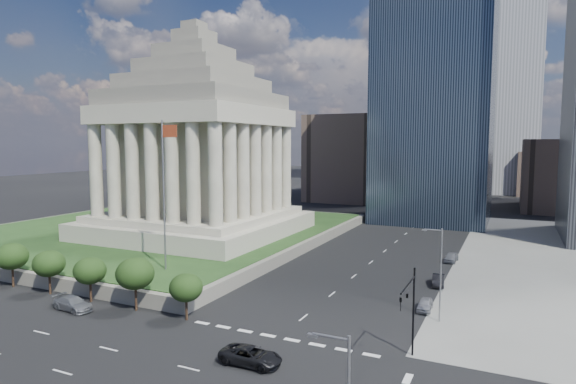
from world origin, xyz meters
The scene contains 16 objects.
ground centered at (0.00, 100.00, 0.00)m, with size 500.00×500.00×0.00m, color black.
plaza_terrace centered at (-45.00, 50.00, 0.90)m, with size 66.00×70.00×1.80m, color slate.
plaza_lawn centered at (-45.00, 50.00, 1.85)m, with size 64.00×68.00×0.10m, color #1F3A18.
war_memorial centered at (-34.00, 48.00, 21.40)m, with size 34.00×34.00×39.00m, color gray, non-canonical shape.
flagpole centered at (-21.83, 24.00, 13.11)m, with size 2.52×0.24×20.00m.
tree_row centered at (-35.50, 14.00, 3.00)m, with size 53.00×4.00×6.00m, color black, non-canonical shape.
midrise_glass centered at (2.00, 95.00, 30.00)m, with size 26.00×26.00×60.00m, color black.
building_filler_ne centered at (32.00, 130.00, 10.00)m, with size 20.00×30.00×20.00m, color brown.
building_filler_nw centered at (-30.00, 130.00, 14.00)m, with size 24.00×30.00×28.00m, color brown.
traffic_signal_ne centered at (12.50, 13.70, 5.25)m, with size 0.30×5.74×8.00m.
street_lamp_north centered at (13.33, 25.00, 5.66)m, with size 2.13×0.22×10.00m.
pickup_truck centered at (0.36, 7.86, 0.76)m, with size 2.52×5.47×1.52m, color black.
suv_grey centered at (-24.55, 11.00, 0.77)m, with size 5.29×2.15×1.54m, color slate.
parked_sedan_near centered at (11.50, 28.01, 0.66)m, with size 3.86×1.55×1.32m, color gray.
parked_sedan_mid centered at (11.50, 38.49, 0.71)m, with size 4.30×1.50×1.42m, color black.
parked_sedan_far centered at (11.50, 52.80, 0.75)m, with size 1.77×4.41×1.50m, color slate.
Camera 1 is at (20.01, -26.36, 18.73)m, focal length 30.00 mm.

